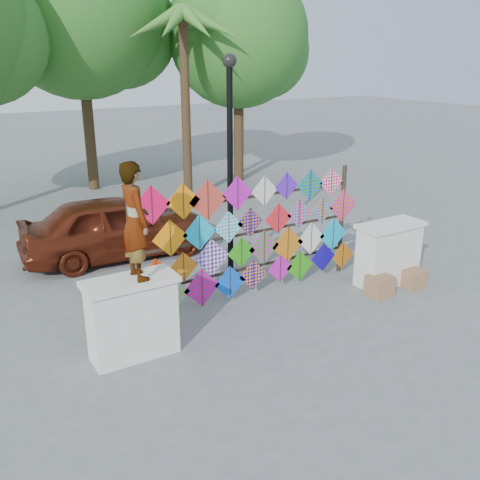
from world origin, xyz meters
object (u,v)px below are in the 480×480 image
(lamppost, at_px, (230,146))
(vendor_woman, at_px, (135,221))
(kite_rack, at_px, (254,235))
(sedan, at_px, (117,227))

(lamppost, bearing_deg, vendor_woman, -142.42)
(vendor_woman, height_order, lamppost, lamppost)
(kite_rack, xyz_separation_m, vendor_woman, (-2.64, -0.93, 0.95))
(vendor_woman, bearing_deg, kite_rack, -72.33)
(vendor_woman, bearing_deg, lamppost, -54.08)
(kite_rack, relative_size, vendor_woman, 2.81)
(vendor_woman, xyz_separation_m, sedan, (1.08, 4.30, -1.43))
(kite_rack, height_order, sedan, kite_rack)
(kite_rack, xyz_separation_m, lamppost, (0.21, 1.27, 1.48))
(sedan, bearing_deg, kite_rack, -151.42)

